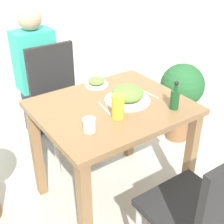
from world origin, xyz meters
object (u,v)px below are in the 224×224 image
(food_plate, at_px, (128,95))
(sauce_bottle, at_px, (175,98))
(side_plate, at_px, (97,82))
(juice_glass, at_px, (118,106))
(drink_cup, at_px, (89,125))
(person_figure, at_px, (37,74))
(potted_plant_right, at_px, (181,92))
(chair_far, at_px, (59,96))
(chair_near, at_px, (204,210))

(food_plate, height_order, sauce_bottle, sauce_bottle)
(side_plate, relative_size, juice_glass, 1.11)
(drink_cup, distance_m, person_figure, 1.33)
(potted_plant_right, bearing_deg, food_plate, -160.15)
(food_plate, distance_m, sauce_bottle, 0.29)
(juice_glass, relative_size, potted_plant_right, 0.20)
(chair_far, xyz_separation_m, side_plate, (0.09, -0.43, 0.26))
(juice_glass, height_order, sauce_bottle, sauce_bottle)
(chair_near, height_order, drink_cup, chair_near)
(side_plate, height_order, sauce_bottle, sauce_bottle)
(side_plate, relative_size, drink_cup, 2.12)
(chair_near, relative_size, side_plate, 5.81)
(juice_glass, xyz_separation_m, sauce_bottle, (0.34, -0.11, -0.00))
(chair_near, xyz_separation_m, potted_plant_right, (0.92, 1.04, -0.06))
(drink_cup, bearing_deg, potted_plant_right, 20.78)
(chair_near, bearing_deg, potted_plant_right, -131.42)
(drink_cup, bearing_deg, chair_far, 75.02)
(food_plate, height_order, potted_plant_right, food_plate)
(side_plate, relative_size, sauce_bottle, 0.88)
(person_figure, bearing_deg, food_plate, -82.40)
(chair_far, xyz_separation_m, juice_glass, (-0.03, -0.86, 0.30))
(chair_far, distance_m, side_plate, 0.51)
(food_plate, distance_m, side_plate, 0.30)
(food_plate, bearing_deg, chair_far, 100.20)
(side_plate, bearing_deg, sauce_bottle, -68.41)
(sauce_bottle, distance_m, person_figure, 1.43)
(chair_far, height_order, sauce_bottle, sauce_bottle)
(chair_near, bearing_deg, juice_glass, -84.10)
(side_plate, bearing_deg, juice_glass, -106.26)
(food_plate, distance_m, person_figure, 1.17)
(chair_near, relative_size, food_plate, 3.21)
(drink_cup, xyz_separation_m, juice_glass, (0.21, 0.03, 0.03))
(drink_cup, bearing_deg, side_plate, 54.05)
(food_plate, height_order, drink_cup, food_plate)
(chair_far, distance_m, potted_plant_right, 1.05)
(food_plate, bearing_deg, drink_cup, -157.19)
(food_plate, height_order, side_plate, food_plate)
(chair_near, xyz_separation_m, person_figure, (-0.05, 1.88, 0.06))
(drink_cup, bearing_deg, person_figure, 80.40)
(chair_far, distance_m, sauce_bottle, 1.06)
(drink_cup, height_order, potted_plant_right, drink_cup)
(chair_near, bearing_deg, chair_far, -88.75)
(food_plate, distance_m, potted_plant_right, 0.94)
(juice_glass, bearing_deg, food_plate, 37.78)
(person_figure, bearing_deg, drink_cup, -99.60)
(food_plate, bearing_deg, juice_glass, -142.22)
(juice_glass, bearing_deg, person_figure, 89.44)
(chair_far, distance_m, food_plate, 0.80)
(juice_glass, bearing_deg, potted_plant_right, 23.26)
(side_plate, height_order, juice_glass, juice_glass)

